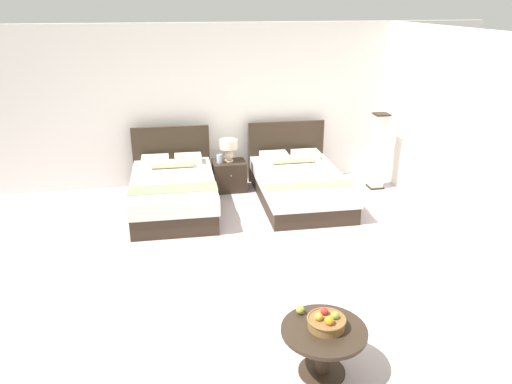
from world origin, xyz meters
TOP-DOWN VIEW (x-y plane):
  - ground_plane at (0.00, 0.00)m, footprint 9.64×9.95m
  - wall_back at (0.00, 3.18)m, footprint 9.64×0.12m
  - wall_side_right at (3.02, 0.40)m, footprint 0.12×5.55m
  - bed_near_window at (-1.04, 1.94)m, footprint 1.36×2.13m
  - bed_near_corner at (1.05, 1.95)m, footprint 1.43×2.25m
  - nightstand at (-0.04, 2.62)m, footprint 0.57×0.47m
  - table_lamp at (-0.04, 2.64)m, footprint 0.31×0.31m
  - vase at (-0.21, 2.58)m, footprint 0.10×0.10m
  - coffee_table at (0.13, -2.13)m, footprint 0.76×0.76m
  - fruit_bowl at (0.15, -2.11)m, footprint 0.35×0.35m
  - loose_apple at (-0.02, -1.87)m, footprint 0.08×0.08m
  - floor_lamp_corner at (2.55, 2.24)m, footprint 0.26×0.26m

SIDE VIEW (x-z plane):
  - ground_plane at x=0.00m, z-range -0.02..0.00m
  - nightstand at x=-0.04m, z-range 0.00..0.53m
  - bed_near_corner at x=1.05m, z-range -0.28..0.83m
  - bed_near_window at x=-1.04m, z-range -0.25..0.88m
  - coffee_table at x=0.13m, z-range 0.10..0.58m
  - loose_apple at x=-0.02m, z-range 0.48..0.56m
  - fruit_bowl at x=0.15m, z-range 0.46..0.62m
  - vase at x=-0.21m, z-range 0.53..0.68m
  - floor_lamp_corner at x=2.55m, z-range 0.00..1.35m
  - table_lamp at x=-0.04m, z-range 0.59..0.98m
  - wall_back at x=0.00m, z-range 0.00..2.81m
  - wall_side_right at x=3.02m, z-range 0.00..2.81m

